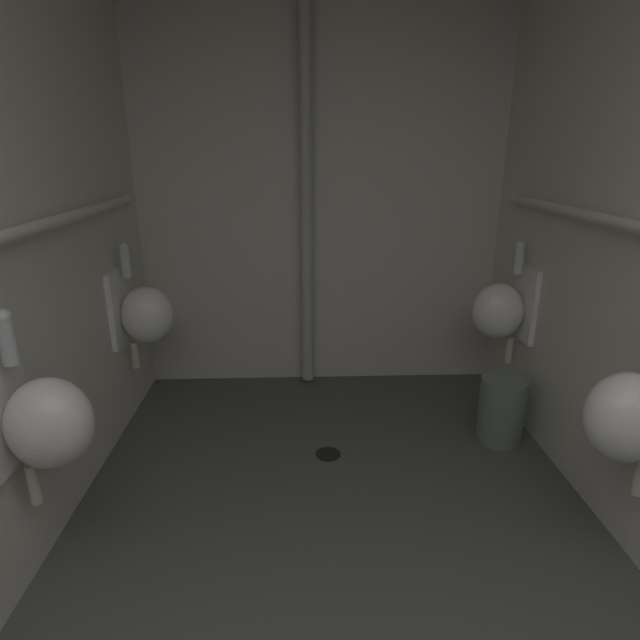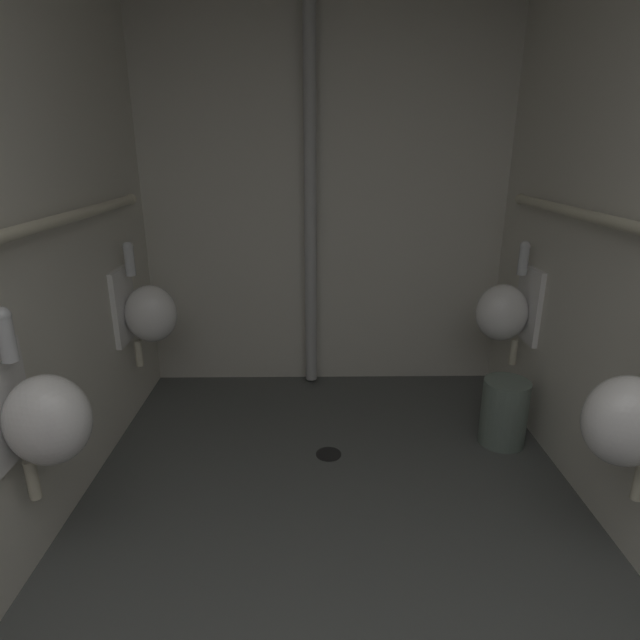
# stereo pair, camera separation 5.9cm
# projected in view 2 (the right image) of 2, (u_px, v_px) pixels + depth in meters

# --- Properties ---
(floor) EXTENTS (2.53, 3.77, 0.08)m
(floor) POSITION_uv_depth(u_px,v_px,m) (335.00, 576.00, 2.09)
(floor) COLOR #4C4F4C
(floor) RESTS_ON ground
(wall_back) EXTENTS (2.53, 0.06, 2.68)m
(wall_back) POSITION_uv_depth(u_px,v_px,m) (325.00, 189.00, 3.41)
(wall_back) COLOR beige
(wall_back) RESTS_ON ground
(urinal_left_mid) EXTENTS (0.32, 0.30, 0.76)m
(urinal_left_mid) POSITION_uv_depth(u_px,v_px,m) (42.00, 417.00, 1.85)
(urinal_left_mid) COLOR white
(urinal_left_far) EXTENTS (0.32, 0.30, 0.76)m
(urinal_left_far) POSITION_uv_depth(u_px,v_px,m) (147.00, 312.00, 3.03)
(urinal_left_far) COLOR white
(urinal_right_mid) EXTENTS (0.32, 0.30, 0.76)m
(urinal_right_mid) POSITION_uv_depth(u_px,v_px,m) (633.00, 418.00, 1.84)
(urinal_right_mid) COLOR white
(urinal_right_far) EXTENTS (0.32, 0.30, 0.76)m
(urinal_right_far) POSITION_uv_depth(u_px,v_px,m) (506.00, 311.00, 3.05)
(urinal_right_far) COLOR white
(standpipe_back_wall) EXTENTS (0.08, 0.08, 2.63)m
(standpipe_back_wall) POSITION_uv_depth(u_px,v_px,m) (310.00, 190.00, 3.30)
(standpipe_back_wall) COLOR #B2B2B2
(standpipe_back_wall) RESTS_ON ground
(floor_drain) EXTENTS (0.14, 0.14, 0.01)m
(floor_drain) POSITION_uv_depth(u_px,v_px,m) (329.00, 454.00, 2.84)
(floor_drain) COLOR black
(floor_drain) RESTS_ON ground
(waste_bin) EXTENTS (0.25, 0.25, 0.38)m
(waste_bin) POSITION_uv_depth(u_px,v_px,m) (504.00, 412.00, 2.91)
(waste_bin) COLOR slate
(waste_bin) RESTS_ON ground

